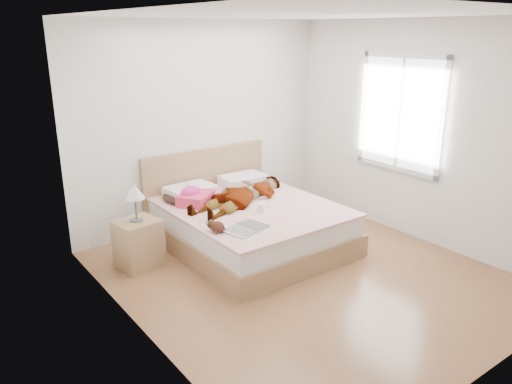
% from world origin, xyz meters
% --- Properties ---
extents(ground, '(4.00, 4.00, 0.00)m').
position_xyz_m(ground, '(0.00, 0.00, 0.00)').
color(ground, '#56331B').
rests_on(ground, ground).
extents(woman, '(1.66, 1.05, 0.21)m').
position_xyz_m(woman, '(0.03, 1.17, 0.62)').
color(woman, white).
rests_on(woman, bed).
extents(hair, '(0.57, 0.65, 0.08)m').
position_xyz_m(hair, '(-0.54, 1.62, 0.55)').
color(hair, black).
rests_on(hair, bed).
extents(phone, '(0.07, 0.10, 0.05)m').
position_xyz_m(phone, '(-0.47, 1.57, 0.69)').
color(phone, silver).
rests_on(phone, bed).
extents(room_shell, '(4.00, 4.00, 4.00)m').
position_xyz_m(room_shell, '(1.77, 0.30, 1.50)').
color(room_shell, white).
rests_on(room_shell, ground).
extents(bed, '(1.80, 2.08, 1.00)m').
position_xyz_m(bed, '(0.00, 1.04, 0.28)').
color(bed, olive).
rests_on(bed, ground).
extents(towel, '(0.52, 0.50, 0.21)m').
position_xyz_m(towel, '(-0.50, 1.39, 0.60)').
color(towel, '#FF456C').
rests_on(towel, bed).
extents(magazine, '(0.53, 0.41, 0.03)m').
position_xyz_m(magazine, '(-0.46, 0.38, 0.52)').
color(magazine, white).
rests_on(magazine, bed).
extents(coffee_mug, '(0.13, 0.11, 0.09)m').
position_xyz_m(coffee_mug, '(-0.03, 0.70, 0.56)').
color(coffee_mug, white).
rests_on(coffee_mug, bed).
extents(plush_toy, '(0.18, 0.23, 0.12)m').
position_xyz_m(plush_toy, '(-0.76, 0.51, 0.57)').
color(plush_toy, black).
rests_on(plush_toy, bed).
extents(nightstand, '(0.49, 0.45, 0.94)m').
position_xyz_m(nightstand, '(-1.30, 1.23, 0.31)').
color(nightstand, brown).
rests_on(nightstand, ground).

